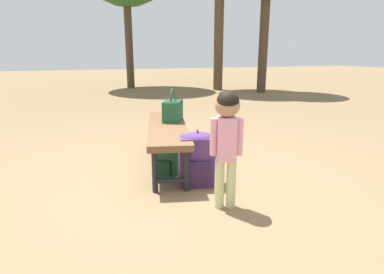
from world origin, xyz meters
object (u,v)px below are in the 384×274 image
at_px(park_bench, 167,130).
at_px(handbag, 173,110).
at_px(backpack_large, 197,157).
at_px(backpack_small, 165,158).
at_px(child_standing, 227,132).

height_order(park_bench, handbag, handbag).
height_order(backpack_large, backpack_small, backpack_large).
bearing_deg(park_bench, child_standing, 10.02).
relative_size(handbag, backpack_large, 0.70).
bearing_deg(backpack_small, park_bench, 161.86).
bearing_deg(backpack_small, handbag, 157.07).
distance_m(park_bench, backpack_small, 0.39).
height_order(handbag, backpack_small, handbag).
distance_m(handbag, backpack_small, 0.68).
relative_size(park_bench, backpack_small, 4.41).
bearing_deg(backpack_small, backpack_large, 40.04).
xyz_separation_m(park_bench, handbag, (-0.20, 0.11, 0.18)).
height_order(park_bench, backpack_small, park_bench).
height_order(park_bench, child_standing, child_standing).
height_order(handbag, child_standing, child_standing).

